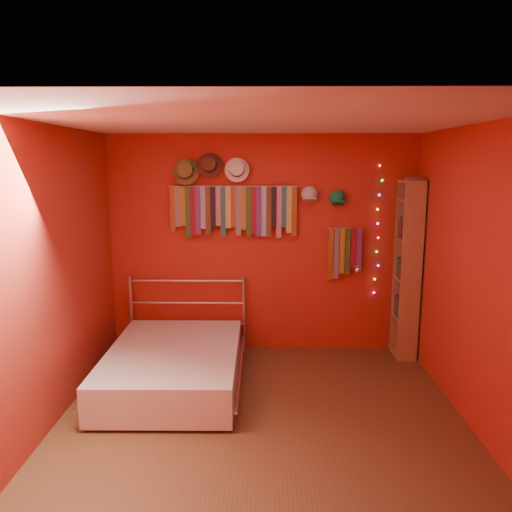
# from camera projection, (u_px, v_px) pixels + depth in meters

# --- Properties ---
(ground) EXTENTS (3.50, 3.50, 0.00)m
(ground) POSITION_uv_depth(u_px,v_px,m) (261.00, 423.00, 4.25)
(ground) COLOR brown
(ground) RESTS_ON ground
(back_wall) EXTENTS (3.50, 0.02, 2.50)m
(back_wall) POSITION_uv_depth(u_px,v_px,m) (262.00, 245.00, 5.74)
(back_wall) COLOR #AC251B
(back_wall) RESTS_ON ground
(right_wall) EXTENTS (0.02, 3.50, 2.50)m
(right_wall) POSITION_uv_depth(u_px,v_px,m) (480.00, 281.00, 3.99)
(right_wall) COLOR #AC251B
(right_wall) RESTS_ON ground
(left_wall) EXTENTS (0.02, 3.50, 2.50)m
(left_wall) POSITION_uv_depth(u_px,v_px,m) (46.00, 280.00, 4.04)
(left_wall) COLOR #AC251B
(left_wall) RESTS_ON ground
(ceiling) EXTENTS (3.50, 3.50, 0.02)m
(ceiling) POSITION_uv_depth(u_px,v_px,m) (262.00, 121.00, 3.78)
(ceiling) COLOR white
(ceiling) RESTS_ON back_wall
(tie_rack) EXTENTS (1.45, 0.03, 0.59)m
(tie_rack) POSITION_uv_depth(u_px,v_px,m) (234.00, 209.00, 5.60)
(tie_rack) COLOR silver
(tie_rack) RESTS_ON back_wall
(small_tie_rack) EXTENTS (0.40, 0.03, 0.60)m
(small_tie_rack) POSITION_uv_depth(u_px,v_px,m) (344.00, 251.00, 5.67)
(small_tie_rack) COLOR silver
(small_tie_rack) RESTS_ON back_wall
(fedora_olive) EXTENTS (0.30, 0.16, 0.29)m
(fedora_olive) POSITION_uv_depth(u_px,v_px,m) (185.00, 171.00, 5.50)
(fedora_olive) COLOR brown
(fedora_olive) RESTS_ON back_wall
(fedora_brown) EXTENTS (0.28, 0.15, 0.27)m
(fedora_brown) POSITION_uv_depth(u_px,v_px,m) (209.00, 165.00, 5.48)
(fedora_brown) COLOR #4E2B1B
(fedora_brown) RESTS_ON back_wall
(fedora_white) EXTENTS (0.27, 0.15, 0.27)m
(fedora_white) POSITION_uv_depth(u_px,v_px,m) (237.00, 169.00, 5.49)
(fedora_white) COLOR white
(fedora_white) RESTS_ON back_wall
(cap_white) EXTENTS (0.18, 0.23, 0.18)m
(cap_white) POSITION_uv_depth(u_px,v_px,m) (310.00, 195.00, 5.57)
(cap_white) COLOR beige
(cap_white) RESTS_ON back_wall
(cap_green) EXTENTS (0.18, 0.22, 0.18)m
(cap_green) POSITION_uv_depth(u_px,v_px,m) (337.00, 198.00, 5.57)
(cap_green) COLOR #1C7F4D
(cap_green) RESTS_ON back_wall
(fairy_lights) EXTENTS (0.06, 0.02, 1.48)m
(fairy_lights) POSITION_uv_depth(u_px,v_px,m) (378.00, 231.00, 5.64)
(fairy_lights) COLOR #FF3333
(fairy_lights) RESTS_ON back_wall
(reading_lamp) EXTENTS (0.08, 0.33, 0.10)m
(reading_lamp) POSITION_uv_depth(u_px,v_px,m) (357.00, 269.00, 5.51)
(reading_lamp) COLOR silver
(reading_lamp) RESTS_ON back_wall
(bookshelf) EXTENTS (0.25, 0.34, 2.00)m
(bookshelf) POSITION_uv_depth(u_px,v_px,m) (411.00, 269.00, 5.54)
(bookshelf) COLOR olive
(bookshelf) RESTS_ON ground
(bed) EXTENTS (1.36, 1.86, 0.89)m
(bed) POSITION_uv_depth(u_px,v_px,m) (174.00, 366.00, 4.92)
(bed) COLOR silver
(bed) RESTS_ON ground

